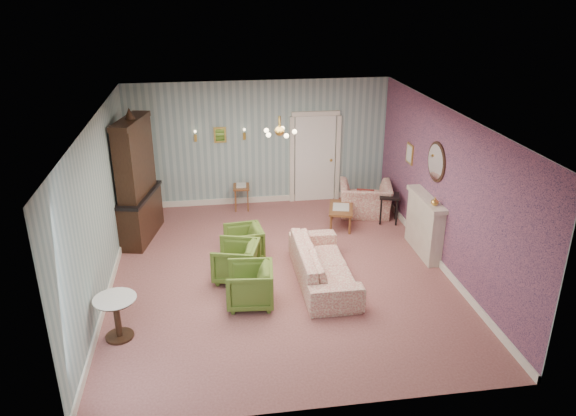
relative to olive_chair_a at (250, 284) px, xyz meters
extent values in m
plane|color=#995E59|center=(0.64, 0.97, -0.38)|extent=(7.00, 7.00, 0.00)
plane|color=white|center=(0.64, 0.97, 2.52)|extent=(7.00, 7.00, 0.00)
plane|color=gray|center=(0.64, 4.47, 1.07)|extent=(6.00, 0.00, 6.00)
plane|color=gray|center=(0.64, -2.53, 1.07)|extent=(6.00, 0.00, 6.00)
plane|color=gray|center=(-2.36, 0.97, 1.07)|extent=(0.00, 7.00, 7.00)
plane|color=gray|center=(3.64, 0.97, 1.07)|extent=(0.00, 7.00, 7.00)
plane|color=#C36176|center=(3.62, 0.97, 1.07)|extent=(0.00, 7.00, 7.00)
imported|color=#536F27|center=(0.00, 0.00, 0.00)|extent=(0.76, 0.80, 0.76)
imported|color=#536F27|center=(-0.17, 0.87, 0.00)|extent=(0.87, 0.91, 0.77)
imported|color=#536F27|center=(0.03, 1.66, -0.03)|extent=(0.71, 0.75, 0.70)
imported|color=#AD4945|center=(1.34, 0.55, 0.07)|extent=(0.68, 2.30, 0.90)
imported|color=#AD4945|center=(2.89, 3.35, 0.11)|extent=(1.27, 0.96, 0.99)
imported|color=gold|center=(3.48, 0.97, 0.85)|extent=(0.15, 0.15, 0.15)
cube|color=maroon|center=(2.84, 3.20, 0.10)|extent=(0.41, 0.28, 0.39)
camera|label=1|loc=(-0.54, -7.82, 4.58)|focal=34.42mm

